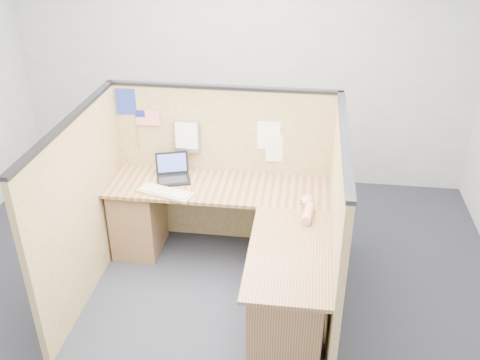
# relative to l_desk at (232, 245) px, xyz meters

# --- Properties ---
(floor) EXTENTS (5.00, 5.00, 0.00)m
(floor) POSITION_rel_l_desk_xyz_m (-0.18, -0.29, -0.39)
(floor) COLOR #1F1F2C
(floor) RESTS_ON ground
(wall_back) EXTENTS (5.00, 0.00, 5.00)m
(wall_back) POSITION_rel_l_desk_xyz_m (-0.18, 1.96, 1.01)
(wall_back) COLOR #A2A5A7
(wall_back) RESTS_ON floor
(cubicle_partitions) EXTENTS (2.06, 1.83, 1.53)m
(cubicle_partitions) POSITION_rel_l_desk_xyz_m (-0.18, 0.14, 0.38)
(cubicle_partitions) COLOR olive
(cubicle_partitions) RESTS_ON floor
(l_desk) EXTENTS (1.95, 1.75, 0.73)m
(l_desk) POSITION_rel_l_desk_xyz_m (0.00, 0.00, 0.00)
(l_desk) COLOR brown
(l_desk) RESTS_ON floor
(laptop) EXTENTS (0.34, 0.36, 0.21)m
(laptop) POSITION_rel_l_desk_xyz_m (-0.59, 0.49, 0.39)
(laptop) COLOR black
(laptop) RESTS_ON l_desk
(keyboard) EXTENTS (0.50, 0.29, 0.03)m
(keyboard) POSITION_rel_l_desk_xyz_m (-0.60, 0.19, 0.35)
(keyboard) COLOR #9E977A
(keyboard) RESTS_ON l_desk
(mouse) EXTENTS (0.11, 0.07, 0.05)m
(mouse) POSITION_rel_l_desk_xyz_m (0.59, 0.19, 0.36)
(mouse) COLOR silver
(mouse) RESTS_ON l_desk
(hand_forearm) EXTENTS (0.11, 0.39, 0.08)m
(hand_forearm) POSITION_rel_l_desk_xyz_m (0.60, 0.05, 0.38)
(hand_forearm) COLOR tan
(hand_forearm) RESTS_ON l_desk
(blue_poster) EXTENTS (0.18, 0.01, 0.24)m
(blue_poster) POSITION_rel_l_desk_xyz_m (-1.05, 0.68, 0.96)
(blue_poster) COLOR navy
(blue_poster) RESTS_ON cubicle_partitions
(american_flag) EXTENTS (0.22, 0.01, 0.38)m
(american_flag) POSITION_rel_l_desk_xyz_m (-0.88, 0.67, 0.81)
(american_flag) COLOR olive
(american_flag) RESTS_ON cubicle_partitions
(file_holder) EXTENTS (0.23, 0.05, 0.29)m
(file_holder) POSITION_rel_l_desk_xyz_m (-0.50, 0.66, 0.67)
(file_holder) COLOR slate
(file_holder) RESTS_ON cubicle_partitions
(paper_left) EXTENTS (0.20, 0.01, 0.26)m
(paper_left) POSITION_rel_l_desk_xyz_m (0.23, 0.68, 0.71)
(paper_left) COLOR white
(paper_left) RESTS_ON cubicle_partitions
(paper_right) EXTENTS (0.20, 0.04, 0.25)m
(paper_right) POSITION_rel_l_desk_xyz_m (0.30, 0.68, 0.59)
(paper_right) COLOR white
(paper_right) RESTS_ON cubicle_partitions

